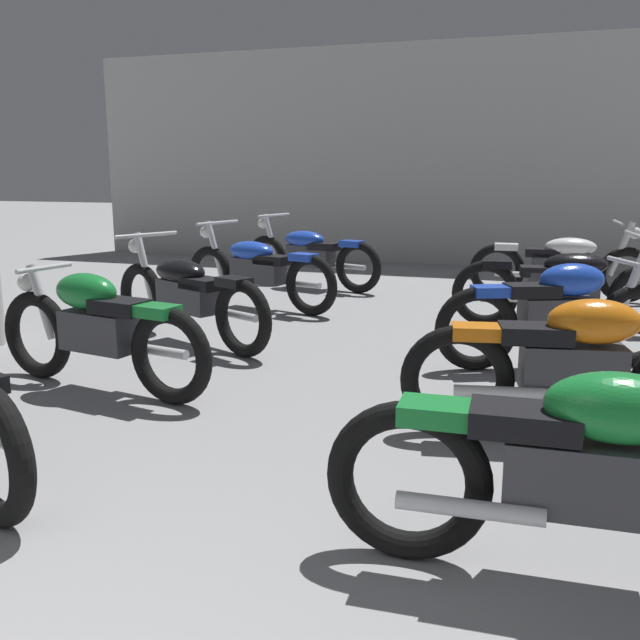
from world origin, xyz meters
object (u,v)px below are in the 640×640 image
object	(u,v)px
motorcycle_right_row_2	(574,365)
motorcycle_right_row_3	(559,312)
motorcycle_left_row_5	(310,254)
motorcycle_right_row_4	(565,284)
motorcycle_right_row_5	(562,263)
motorcycle_right_row_1	(586,471)
motorcycle_left_row_4	(257,269)
motorcycle_left_row_2	(98,328)
motorcycle_left_row_3	(187,294)

from	to	relation	value
motorcycle_right_row_2	motorcycle_right_row_3	xyz separation A→B (m)	(-0.06, 1.58, 0.00)
motorcycle_left_row_5	motorcycle_right_row_4	world-z (taller)	same
motorcycle_left_row_5	motorcycle_right_row_5	xyz separation A→B (m)	(3.22, 0.07, 0.00)
motorcycle_left_row_5	motorcycle_right_row_5	world-z (taller)	same
motorcycle_right_row_1	motorcycle_right_row_5	world-z (taller)	motorcycle_right_row_5
motorcycle_left_row_4	motorcycle_right_row_1	world-z (taller)	motorcycle_left_row_4
motorcycle_left_row_2	motorcycle_right_row_4	world-z (taller)	motorcycle_right_row_4
motorcycle_left_row_4	motorcycle_right_row_4	distance (m)	3.33
motorcycle_left_row_4	motorcycle_right_row_2	distance (m)	4.59
motorcycle_left_row_3	motorcycle_right_row_3	xyz separation A→B (m)	(3.22, 0.13, 0.01)
motorcycle_right_row_1	motorcycle_right_row_2	bearing A→B (deg)	89.64
motorcycle_right_row_1	motorcycle_right_row_2	size ratio (longest dim) A/B	1.01
motorcycle_right_row_3	motorcycle_right_row_5	xyz separation A→B (m)	(0.08, 3.19, -0.01)
motorcycle_left_row_2	motorcycle_left_row_5	size ratio (longest dim) A/B	0.92
motorcycle_right_row_4	motorcycle_right_row_5	world-z (taller)	same
motorcycle_right_row_5	motorcycle_left_row_4	bearing A→B (deg)	-154.32
motorcycle_left_row_5	motorcycle_right_row_1	xyz separation A→B (m)	(3.19, -6.23, 0.01)
motorcycle_left_row_2	motorcycle_right_row_1	bearing A→B (deg)	-25.28
motorcycle_right_row_3	motorcycle_right_row_5	world-z (taller)	motorcycle_right_row_5
motorcycle_right_row_1	motorcycle_left_row_3	bearing A→B (deg)	137.77
motorcycle_right_row_2	motorcycle_right_row_4	world-z (taller)	motorcycle_right_row_4
motorcycle_left_row_2	motorcycle_right_row_3	distance (m)	3.51
motorcycle_left_row_5	motorcycle_right_row_3	size ratio (longest dim) A/B	1.14
motorcycle_left_row_2	motorcycle_right_row_3	xyz separation A→B (m)	(3.13, 1.60, 0.00)
motorcycle_right_row_2	motorcycle_right_row_4	size ratio (longest dim) A/B	0.90
motorcycle_right_row_4	motorcycle_left_row_5	bearing A→B (deg)	153.29
motorcycle_left_row_3	motorcycle_right_row_4	bearing A→B (deg)	26.43
motorcycle_left_row_2	motorcycle_right_row_4	xyz separation A→B (m)	(3.21, 3.10, -0.01)
motorcycle_left_row_2	motorcycle_left_row_4	world-z (taller)	motorcycle_left_row_4
motorcycle_right_row_4	motorcycle_right_row_5	bearing A→B (deg)	90.03
motorcycle_right_row_1	motorcycle_right_row_4	distance (m)	4.61
motorcycle_right_row_1	motorcycle_right_row_3	bearing A→B (deg)	91.01
motorcycle_left_row_3	motorcycle_right_row_4	size ratio (longest dim) A/B	0.93
motorcycle_left_row_3	motorcycle_right_row_2	distance (m)	3.58
motorcycle_left_row_2	motorcycle_right_row_1	distance (m)	3.52
motorcycle_left_row_5	motorcycle_left_row_4	bearing A→B (deg)	-94.31
motorcycle_left_row_3	motorcycle_right_row_4	xyz separation A→B (m)	(3.29, 1.64, 0.00)
motorcycle_left_row_2	motorcycle_left_row_5	world-z (taller)	motorcycle_left_row_5
motorcycle_left_row_2	motorcycle_left_row_5	bearing A→B (deg)	90.13
motorcycle_left_row_5	motorcycle_right_row_1	distance (m)	7.00
motorcycle_left_row_3	motorcycle_right_row_3	distance (m)	3.22
motorcycle_right_row_3	motorcycle_right_row_4	xyz separation A→B (m)	(0.08, 1.50, -0.01)
motorcycle_right_row_2	motorcycle_right_row_5	size ratio (longest dim) A/B	0.90
motorcycle_right_row_5	motorcycle_right_row_2	bearing A→B (deg)	-90.16
motorcycle_left_row_4	motorcycle_left_row_2	bearing A→B (deg)	-87.74
motorcycle_left_row_4	motorcycle_right_row_3	world-z (taller)	motorcycle_left_row_4
motorcycle_right_row_4	motorcycle_right_row_5	xyz separation A→B (m)	(-0.00, 1.69, 0.00)
motorcycle_left_row_3	motorcycle_right_row_1	size ratio (longest dim) A/B	1.02
motorcycle_left_row_4	motorcycle_right_row_5	bearing A→B (deg)	25.68
motorcycle_left_row_4	motorcycle_right_row_1	xyz separation A→B (m)	(3.31, -4.70, 0.01)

